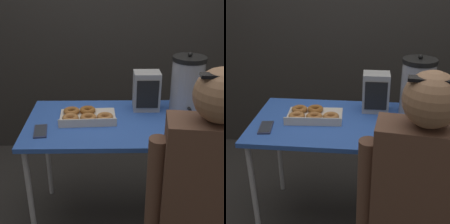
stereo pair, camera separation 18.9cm
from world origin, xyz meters
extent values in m
plane|color=#2D2B28|center=(0.00, 0.00, 0.00)|extent=(12.00, 12.00, 0.00)
cube|color=#2D56B2|center=(0.00, 0.00, 0.76)|extent=(1.18, 0.65, 0.03)
cylinder|color=#ADADB2|center=(-0.54, -0.28, 0.37)|extent=(0.03, 0.03, 0.75)
cylinder|color=#ADADB2|center=(0.54, -0.28, 0.37)|extent=(0.03, 0.03, 0.75)
cylinder|color=#ADADB2|center=(-0.54, 0.28, 0.37)|extent=(0.03, 0.03, 0.75)
cylinder|color=#ADADB2|center=(0.54, 0.28, 0.37)|extent=(0.03, 0.03, 0.75)
cube|color=beige|center=(-0.21, 0.04, 0.79)|extent=(0.36, 0.26, 0.02)
cube|color=beige|center=(-0.21, -0.08, 0.81)|extent=(0.34, 0.03, 0.04)
torus|color=#A66936|center=(-0.32, -0.02, 0.81)|extent=(0.14, 0.14, 0.03)
torus|color=#A16431|center=(-0.21, -0.02, 0.81)|extent=(0.11, 0.11, 0.03)
torus|color=#A66835|center=(-0.11, -0.01, 0.81)|extent=(0.12, 0.12, 0.03)
torus|color=#9A5D2A|center=(-0.32, 0.08, 0.81)|extent=(0.12, 0.12, 0.03)
torus|color=brown|center=(-0.22, 0.09, 0.81)|extent=(0.13, 0.13, 0.03)
cylinder|color=#939399|center=(0.42, 0.15, 0.94)|extent=(0.20, 0.20, 0.33)
cylinder|color=black|center=(0.42, 0.15, 1.13)|extent=(0.21, 0.21, 0.03)
sphere|color=black|center=(0.42, 0.15, 1.15)|extent=(0.03, 0.03, 0.03)
cylinder|color=black|center=(0.42, 0.04, 0.84)|extent=(0.02, 0.05, 0.02)
cube|color=#2D334C|center=(-0.48, -0.14, 0.78)|extent=(0.09, 0.16, 0.01)
cube|color=#2D333D|center=(-0.48, -0.14, 0.79)|extent=(0.08, 0.14, 0.00)
cube|color=#9E9E9E|center=(0.16, 0.18, 0.90)|extent=(0.17, 0.13, 0.25)
cube|color=black|center=(0.16, 0.11, 0.90)|extent=(0.14, 0.01, 0.18)
cube|color=brown|center=(0.34, -0.64, 0.78)|extent=(0.41, 0.22, 0.62)
sphere|color=#8E6647|center=(0.34, -0.64, 1.20)|extent=(0.22, 0.22, 0.22)
cube|color=black|center=(0.33, -0.66, 1.28)|extent=(0.19, 0.07, 0.01)
cylinder|color=brown|center=(0.12, -0.61, 0.75)|extent=(0.09, 0.09, 0.50)
camera|label=1|loc=(-0.09, -1.71, 1.63)|focal=50.00mm
camera|label=2|loc=(0.10, -1.71, 1.63)|focal=50.00mm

